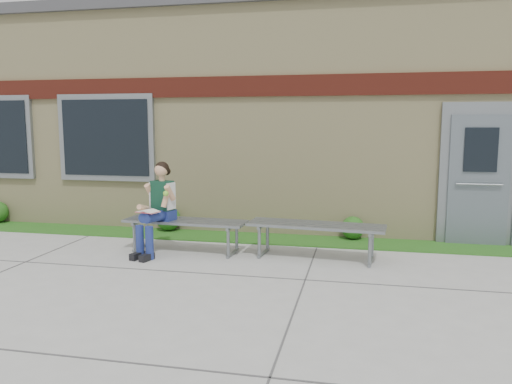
# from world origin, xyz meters

# --- Properties ---
(ground) EXTENTS (80.00, 80.00, 0.00)m
(ground) POSITION_xyz_m (0.00, 0.00, 0.00)
(ground) COLOR #9E9E99
(ground) RESTS_ON ground
(grass_strip) EXTENTS (16.00, 0.80, 0.02)m
(grass_strip) POSITION_xyz_m (0.00, 2.60, 0.01)
(grass_strip) COLOR #204E14
(grass_strip) RESTS_ON ground
(school_building) EXTENTS (16.20, 6.22, 4.20)m
(school_building) POSITION_xyz_m (-0.00, 5.99, 2.10)
(school_building) COLOR beige
(school_building) RESTS_ON ground
(bench_left) EXTENTS (1.92, 0.63, 0.49)m
(bench_left) POSITION_xyz_m (-0.97, 1.55, 0.38)
(bench_left) COLOR slate
(bench_left) RESTS_ON ground
(bench_right) EXTENTS (2.02, 0.73, 0.51)m
(bench_right) POSITION_xyz_m (1.03, 1.55, 0.40)
(bench_right) COLOR slate
(bench_right) RESTS_ON ground
(girl) EXTENTS (0.52, 0.86, 1.39)m
(girl) POSITION_xyz_m (-1.33, 1.35, 0.74)
(girl) COLOR navy
(girl) RESTS_ON ground
(shrub_mid) EXTENTS (0.44, 0.44, 0.44)m
(shrub_mid) POSITION_xyz_m (-1.77, 2.85, 0.24)
(shrub_mid) COLOR #204E14
(shrub_mid) RESTS_ON grass_strip
(shrub_east) EXTENTS (0.39, 0.39, 0.39)m
(shrub_east) POSITION_xyz_m (1.55, 2.85, 0.21)
(shrub_east) COLOR #204E14
(shrub_east) RESTS_ON grass_strip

